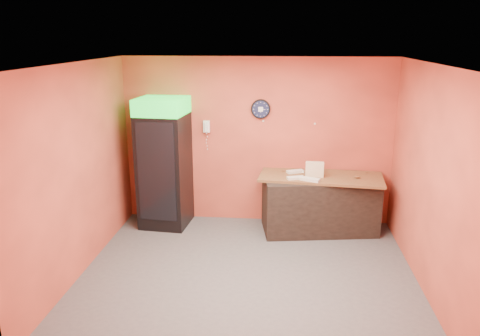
# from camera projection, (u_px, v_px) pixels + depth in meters

# --- Properties ---
(floor) EXTENTS (4.50, 4.50, 0.00)m
(floor) POSITION_uv_depth(u_px,v_px,m) (248.00, 274.00, 6.35)
(floor) COLOR #47474C
(floor) RESTS_ON ground
(back_wall) EXTENTS (4.50, 0.02, 2.80)m
(back_wall) POSITION_uv_depth(u_px,v_px,m) (257.00, 141.00, 7.88)
(back_wall) COLOR #DB553D
(back_wall) RESTS_ON floor
(left_wall) EXTENTS (0.02, 4.00, 2.80)m
(left_wall) POSITION_uv_depth(u_px,v_px,m) (78.00, 171.00, 6.16)
(left_wall) COLOR #DB553D
(left_wall) RESTS_ON floor
(right_wall) EXTENTS (0.02, 4.00, 2.80)m
(right_wall) POSITION_uv_depth(u_px,v_px,m) (430.00, 181.00, 5.76)
(right_wall) COLOR #DB553D
(right_wall) RESTS_ON floor
(ceiling) EXTENTS (4.50, 4.00, 0.02)m
(ceiling) POSITION_uv_depth(u_px,v_px,m) (249.00, 64.00, 5.58)
(ceiling) COLOR white
(ceiling) RESTS_ON back_wall
(beverage_cooler) EXTENTS (0.82, 0.83, 2.16)m
(beverage_cooler) POSITION_uv_depth(u_px,v_px,m) (164.00, 165.00, 7.72)
(beverage_cooler) COLOR black
(beverage_cooler) RESTS_ON floor
(prep_counter) EXTENTS (1.91, 1.07, 0.91)m
(prep_counter) POSITION_uv_depth(u_px,v_px,m) (320.00, 204.00, 7.66)
(prep_counter) COLOR black
(prep_counter) RESTS_ON floor
(wall_clock) EXTENTS (0.32, 0.06, 0.32)m
(wall_clock) POSITION_uv_depth(u_px,v_px,m) (261.00, 109.00, 7.69)
(wall_clock) COLOR black
(wall_clock) RESTS_ON back_wall
(wall_phone) EXTENTS (0.11, 0.10, 0.20)m
(wall_phone) POSITION_uv_depth(u_px,v_px,m) (207.00, 127.00, 7.83)
(wall_phone) COLOR white
(wall_phone) RESTS_ON back_wall
(butcher_paper) EXTENTS (2.03, 1.01, 0.04)m
(butcher_paper) POSITION_uv_depth(u_px,v_px,m) (321.00, 177.00, 7.53)
(butcher_paper) COLOR brown
(butcher_paper) RESTS_ON prep_counter
(sub_roll_stack) EXTENTS (0.29, 0.11, 0.24)m
(sub_roll_stack) POSITION_uv_depth(u_px,v_px,m) (315.00, 169.00, 7.43)
(sub_roll_stack) COLOR beige
(sub_roll_stack) RESTS_ON butcher_paper
(wrapped_sandwich_left) EXTENTS (0.29, 0.19, 0.04)m
(wrapped_sandwich_left) POSITION_uv_depth(u_px,v_px,m) (296.00, 178.00, 7.34)
(wrapped_sandwich_left) COLOR silver
(wrapped_sandwich_left) RESTS_ON butcher_paper
(wrapped_sandwich_mid) EXTENTS (0.32, 0.23, 0.04)m
(wrapped_sandwich_mid) POSITION_uv_depth(u_px,v_px,m) (310.00, 179.00, 7.25)
(wrapped_sandwich_mid) COLOR silver
(wrapped_sandwich_mid) RESTS_ON butcher_paper
(wrapped_sandwich_right) EXTENTS (0.30, 0.21, 0.04)m
(wrapped_sandwich_right) POSITION_uv_depth(u_px,v_px,m) (295.00, 171.00, 7.68)
(wrapped_sandwich_right) COLOR silver
(wrapped_sandwich_right) RESTS_ON butcher_paper
(kitchen_tool) EXTENTS (0.06, 0.06, 0.06)m
(kitchen_tool) POSITION_uv_depth(u_px,v_px,m) (305.00, 171.00, 7.66)
(kitchen_tool) COLOR silver
(kitchen_tool) RESTS_ON butcher_paper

